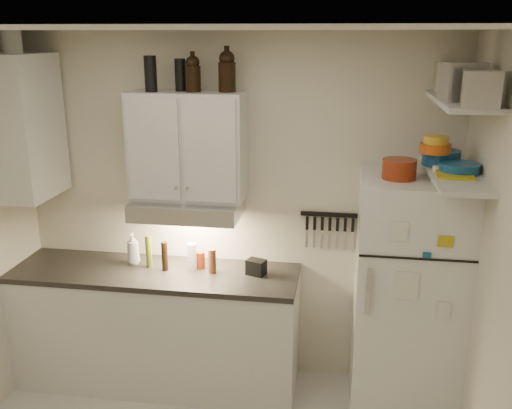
# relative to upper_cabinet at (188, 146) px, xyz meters

# --- Properties ---
(ceiling) EXTENTS (3.20, 3.00, 0.02)m
(ceiling) POSITION_rel_upper_cabinet_xyz_m (0.30, -1.33, 0.78)
(ceiling) COLOR white
(ceiling) RESTS_ON ground
(back_wall) EXTENTS (3.20, 0.02, 2.60)m
(back_wall) POSITION_rel_upper_cabinet_xyz_m (0.30, 0.18, -0.53)
(back_wall) COLOR beige
(back_wall) RESTS_ON ground
(base_cabinet) EXTENTS (2.10, 0.60, 0.88)m
(base_cabinet) POSITION_rel_upper_cabinet_xyz_m (-0.25, -0.14, -1.39)
(base_cabinet) COLOR silver
(base_cabinet) RESTS_ON floor
(countertop) EXTENTS (2.10, 0.62, 0.04)m
(countertop) POSITION_rel_upper_cabinet_xyz_m (-0.25, -0.14, -0.93)
(countertop) COLOR black
(countertop) RESTS_ON base_cabinet
(upper_cabinet) EXTENTS (0.80, 0.33, 0.75)m
(upper_cabinet) POSITION_rel_upper_cabinet_xyz_m (0.00, 0.00, 0.00)
(upper_cabinet) COLOR silver
(upper_cabinet) RESTS_ON back_wall
(side_cabinet) EXTENTS (0.33, 0.55, 1.00)m
(side_cabinet) POSITION_rel_upper_cabinet_xyz_m (-1.14, -0.14, 0.12)
(side_cabinet) COLOR silver
(side_cabinet) RESTS_ON left_wall
(range_hood) EXTENTS (0.76, 0.46, 0.12)m
(range_hood) POSITION_rel_upper_cabinet_xyz_m (0.00, -0.06, -0.44)
(range_hood) COLOR silver
(range_hood) RESTS_ON back_wall
(fridge) EXTENTS (0.70, 0.68, 1.70)m
(fridge) POSITION_rel_upper_cabinet_xyz_m (1.55, -0.18, -0.98)
(fridge) COLOR white
(fridge) RESTS_ON floor
(shelf_hi) EXTENTS (0.30, 0.95, 0.03)m
(shelf_hi) POSITION_rel_upper_cabinet_xyz_m (1.75, -0.31, 0.38)
(shelf_hi) COLOR silver
(shelf_hi) RESTS_ON right_wall
(shelf_lo) EXTENTS (0.30, 0.95, 0.03)m
(shelf_lo) POSITION_rel_upper_cabinet_xyz_m (1.75, -0.31, -0.07)
(shelf_lo) COLOR silver
(shelf_lo) RESTS_ON right_wall
(knife_strip) EXTENTS (0.42, 0.02, 0.03)m
(knife_strip) POSITION_rel_upper_cabinet_xyz_m (1.00, 0.15, -0.51)
(knife_strip) COLOR black
(knife_strip) RESTS_ON back_wall
(dutch_oven) EXTENTS (0.27, 0.27, 0.12)m
(dutch_oven) POSITION_rel_upper_cabinet_xyz_m (1.43, -0.23, -0.06)
(dutch_oven) COLOR maroon
(dutch_oven) RESTS_ON fridge
(book_stack) EXTENTS (0.23, 0.28, 0.09)m
(book_stack) POSITION_rel_upper_cabinet_xyz_m (1.73, -0.39, -0.08)
(book_stack) COLOR #B3A316
(book_stack) RESTS_ON fridge
(spice_jar) EXTENTS (0.07, 0.07, 0.10)m
(spice_jar) POSITION_rel_upper_cabinet_xyz_m (1.65, -0.28, -0.07)
(spice_jar) COLOR silver
(spice_jar) RESTS_ON fridge
(stock_pot) EXTENTS (0.34, 0.34, 0.19)m
(stock_pot) POSITION_rel_upper_cabinet_xyz_m (1.76, 0.04, 0.49)
(stock_pot) COLOR silver
(stock_pot) RESTS_ON shelf_hi
(tin_a) EXTENTS (0.24, 0.22, 0.21)m
(tin_a) POSITION_rel_upper_cabinet_xyz_m (1.72, -0.42, 0.50)
(tin_a) COLOR #AAAAAD
(tin_a) RESTS_ON shelf_hi
(tin_b) EXTENTS (0.21, 0.21, 0.19)m
(tin_b) POSITION_rel_upper_cabinet_xyz_m (1.76, -0.71, 0.48)
(tin_b) COLOR #AAAAAD
(tin_b) RESTS_ON shelf_hi
(bowl_teal) EXTENTS (0.24, 0.24, 0.10)m
(bowl_teal) POSITION_rel_upper_cabinet_xyz_m (1.69, -0.13, -0.00)
(bowl_teal) COLOR navy
(bowl_teal) RESTS_ON shelf_lo
(bowl_orange) EXTENTS (0.19, 0.19, 0.06)m
(bowl_orange) POSITION_rel_upper_cabinet_xyz_m (1.64, -0.22, 0.07)
(bowl_orange) COLOR #C44F12
(bowl_orange) RESTS_ON bowl_teal
(bowl_yellow) EXTENTS (0.15, 0.15, 0.05)m
(bowl_yellow) POSITION_rel_upper_cabinet_xyz_m (1.64, -0.22, 0.13)
(bowl_yellow) COLOR gold
(bowl_yellow) RESTS_ON bowl_orange
(plates) EXTENTS (0.29, 0.29, 0.06)m
(plates) POSITION_rel_upper_cabinet_xyz_m (1.77, -0.33, -0.02)
(plates) COLOR navy
(plates) RESTS_ON shelf_lo
(growler_a) EXTENTS (0.12, 0.12, 0.25)m
(growler_a) POSITION_rel_upper_cabinet_xyz_m (0.06, -0.03, 0.50)
(growler_a) COLOR black
(growler_a) RESTS_ON upper_cabinet
(growler_b) EXTENTS (0.15, 0.15, 0.28)m
(growler_b) POSITION_rel_upper_cabinet_xyz_m (0.28, 0.01, 0.51)
(growler_b) COLOR black
(growler_b) RESTS_ON upper_cabinet
(thermos_a) EXTENTS (0.10, 0.10, 0.22)m
(thermos_a) POSITION_rel_upper_cabinet_xyz_m (-0.04, 0.01, 0.48)
(thermos_a) COLOR black
(thermos_a) RESTS_ON upper_cabinet
(thermos_b) EXTENTS (0.09, 0.09, 0.24)m
(thermos_b) POSITION_rel_upper_cabinet_xyz_m (-0.23, -0.06, 0.49)
(thermos_b) COLOR black
(thermos_b) RESTS_ON upper_cabinet
(side_jar) EXTENTS (0.15, 0.15, 0.18)m
(side_jar) POSITION_rel_upper_cabinet_xyz_m (-1.15, -0.16, 0.71)
(side_jar) COLOR silver
(side_jar) RESTS_ON side_cabinet
(soap_bottle) EXTENTS (0.11, 0.11, 0.27)m
(soap_bottle) POSITION_rel_upper_cabinet_xyz_m (-0.44, -0.04, -0.77)
(soap_bottle) COLOR silver
(soap_bottle) RESTS_ON countertop
(pepper_mill) EXTENTS (0.07, 0.07, 0.18)m
(pepper_mill) POSITION_rel_upper_cabinet_xyz_m (0.18, -0.11, -0.81)
(pepper_mill) COLOR brown
(pepper_mill) RESTS_ON countertop
(oil_bottle) EXTENTS (0.05, 0.05, 0.24)m
(oil_bottle) POSITION_rel_upper_cabinet_xyz_m (-0.30, -0.08, -0.78)
(oil_bottle) COLOR #5E6A1A
(oil_bottle) RESTS_ON countertop
(vinegar_bottle) EXTENTS (0.06, 0.06, 0.22)m
(vinegar_bottle) POSITION_rel_upper_cabinet_xyz_m (-0.17, -0.12, -0.80)
(vinegar_bottle) COLOR black
(vinegar_bottle) RESTS_ON countertop
(clear_bottle) EXTENTS (0.08, 0.08, 0.20)m
(clear_bottle) POSITION_rel_upper_cabinet_xyz_m (0.02, -0.07, -0.81)
(clear_bottle) COLOR silver
(clear_bottle) RESTS_ON countertop
(red_jar) EXTENTS (0.07, 0.07, 0.13)m
(red_jar) POSITION_rel_upper_cabinet_xyz_m (0.08, -0.04, -0.84)
(red_jar) COLOR maroon
(red_jar) RESTS_ON countertop
(caddy) EXTENTS (0.15, 0.13, 0.11)m
(caddy) POSITION_rel_upper_cabinet_xyz_m (0.50, -0.09, -0.85)
(caddy) COLOR black
(caddy) RESTS_ON countertop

